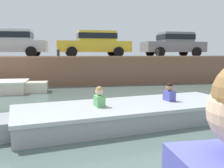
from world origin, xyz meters
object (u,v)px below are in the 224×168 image
object	(u,v)px
car_centre_yellow	(95,43)
mooring_bollard_east	(158,53)
mooring_bollard_mid	(58,53)
car_left_inner_silver	(11,42)
car_right_inner_grey	(174,44)
motorboat_passing	(122,114)

from	to	relation	value
car_centre_yellow	mooring_bollard_east	xyz separation A→B (m)	(3.37, -1.80, -0.61)
car_centre_yellow	mooring_bollard_mid	size ratio (longest dim) A/B	9.93
car_left_inner_silver	mooring_bollard_mid	distance (m)	3.26
car_right_inner_grey	motorboat_passing	bearing A→B (deg)	-121.10
car_left_inner_silver	mooring_bollard_east	distance (m)	8.37
car_left_inner_silver	mooring_bollard_east	bearing A→B (deg)	-12.46
motorboat_passing	car_right_inner_grey	bearing A→B (deg)	58.90
car_centre_yellow	mooring_bollard_mid	bearing A→B (deg)	-139.81
car_left_inner_silver	car_right_inner_grey	world-z (taller)	same
car_right_inner_grey	car_centre_yellow	bearing A→B (deg)	179.99
car_centre_yellow	mooring_bollard_east	bearing A→B (deg)	-28.18
car_centre_yellow	car_right_inner_grey	xyz separation A→B (m)	(5.14, -0.00, -0.00)
motorboat_passing	car_centre_yellow	distance (m)	9.59
car_left_inner_silver	car_right_inner_grey	distance (m)	9.92
car_left_inner_silver	mooring_bollard_mid	bearing A→B (deg)	-34.25
mooring_bollard_mid	car_right_inner_grey	bearing A→B (deg)	13.92
car_right_inner_grey	mooring_bollard_east	bearing A→B (deg)	-134.54
car_right_inner_grey	mooring_bollard_mid	xyz separation A→B (m)	(-7.28, -1.80, -0.61)
car_left_inner_silver	car_centre_yellow	bearing A→B (deg)	0.04
car_centre_yellow	mooring_bollard_east	world-z (taller)	car_centre_yellow
motorboat_passing	car_left_inner_silver	xyz separation A→B (m)	(-4.29, 9.34, 2.10)
car_left_inner_silver	car_right_inner_grey	xyz separation A→B (m)	(9.92, 0.00, -0.00)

